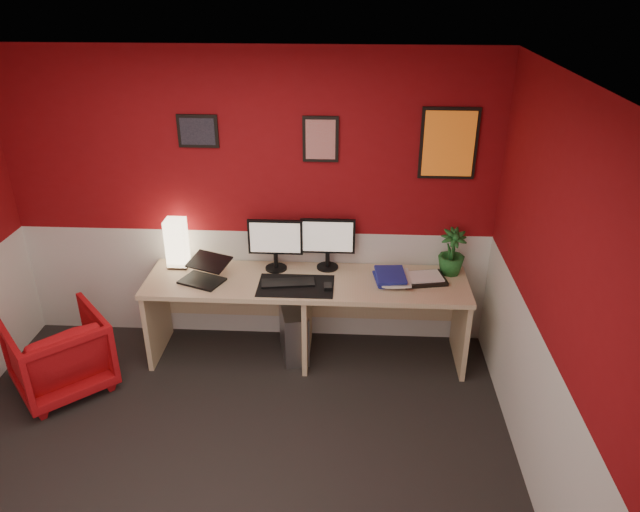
{
  "coord_description": "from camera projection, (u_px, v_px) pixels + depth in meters",
  "views": [
    {
      "loc": [
        0.82,
        -2.82,
        3.03
      ],
      "look_at": [
        0.6,
        1.21,
        1.05
      ],
      "focal_mm": 33.6,
      "sensor_mm": 36.0,
      "label": 1
    }
  ],
  "objects": [
    {
      "name": "book_middle",
      "position": [
        381.0,
        278.0,
        4.77
      ],
      "size": [
        0.24,
        0.32,
        0.02
      ],
      "primitive_type": "imported",
      "rotation": [
        0.0,
        0.0,
        0.02
      ],
      "color": "silver",
      "rests_on": "book_bottom"
    },
    {
      "name": "monitor_right",
      "position": [
        328.0,
        236.0,
        4.89
      ],
      "size": [
        0.45,
        0.06,
        0.58
      ],
      "primitive_type": "cube",
      "color": "black",
      "rests_on": "desk"
    },
    {
      "name": "armchair",
      "position": [
        59.0,
        354.0,
        4.63
      ],
      "size": [
        0.95,
        0.96,
        0.62
      ],
      "primitive_type": "imported",
      "rotation": [
        0.0,
        0.0,
        3.88
      ],
      "color": "#B21519",
      "rests_on": "ground"
    },
    {
      "name": "wainscot_right",
      "position": [
        541.0,
        432.0,
        3.59
      ],
      "size": [
        0.01,
        3.5,
        1.0
      ],
      "primitive_type": "cube",
      "color": "silver",
      "rests_on": "ground"
    },
    {
      "name": "laptop",
      "position": [
        201.0,
        270.0,
        4.75
      ],
      "size": [
        0.39,
        0.34,
        0.22
      ],
      "primitive_type": "cube",
      "rotation": [
        0.0,
        0.0,
        -0.39
      ],
      "color": "black",
      "rests_on": "desk"
    },
    {
      "name": "art_right",
      "position": [
        449.0,
        144.0,
        4.6
      ],
      "size": [
        0.44,
        0.02,
        0.56
      ],
      "primitive_type": "cube",
      "color": "orange",
      "rests_on": "wall_back"
    },
    {
      "name": "book_bottom",
      "position": [
        375.0,
        280.0,
        4.8
      ],
      "size": [
        0.24,
        0.3,
        0.03
      ],
      "primitive_type": "imported",
      "rotation": [
        0.0,
        0.0,
        0.14
      ],
      "color": "navy",
      "rests_on": "desk"
    },
    {
      "name": "wall_right",
      "position": [
        564.0,
        326.0,
        3.26
      ],
      "size": [
        0.01,
        3.5,
        2.5
      ],
      "primitive_type": "cube",
      "color": "maroon",
      "rests_on": "ground"
    },
    {
      "name": "art_center",
      "position": [
        321.0,
        139.0,
        4.64
      ],
      "size": [
        0.28,
        0.02,
        0.36
      ],
      "primitive_type": "cube",
      "color": "red",
      "rests_on": "wall_back"
    },
    {
      "name": "pc_tower",
      "position": [
        294.0,
        331.0,
        5.07
      ],
      "size": [
        0.3,
        0.48,
        0.45
      ],
      "primitive_type": "cube",
      "rotation": [
        0.0,
        0.0,
        0.23
      ],
      "color": "#99999E",
      "rests_on": "ground"
    },
    {
      "name": "monitor_left",
      "position": [
        275.0,
        237.0,
        4.87
      ],
      "size": [
        0.45,
        0.06,
        0.58
      ],
      "primitive_type": "cube",
      "color": "black",
      "rests_on": "desk"
    },
    {
      "name": "art_left",
      "position": [
        198.0,
        131.0,
        4.66
      ],
      "size": [
        0.32,
        0.02,
        0.26
      ],
      "primitive_type": "cube",
      "color": "black",
      "rests_on": "wall_back"
    },
    {
      "name": "keyboard",
      "position": [
        288.0,
        283.0,
        4.75
      ],
      "size": [
        0.44,
        0.2,
        0.02
      ],
      "primitive_type": "cube",
      "rotation": [
        0.0,
        0.0,
        0.14
      ],
      "color": "black",
      "rests_on": "desk_mat"
    },
    {
      "name": "wall_back",
      "position": [
        251.0,
        203.0,
        4.92
      ],
      "size": [
        4.0,
        0.01,
        2.5
      ],
      "primitive_type": "cube",
      "color": "maroon",
      "rests_on": "ground"
    },
    {
      "name": "ceiling",
      "position": [
        178.0,
        89.0,
        2.8
      ],
      "size": [
        4.0,
        3.5,
        0.01
      ],
      "primitive_type": "cube",
      "color": "white",
      "rests_on": "ground"
    },
    {
      "name": "mouse",
      "position": [
        328.0,
        287.0,
        4.68
      ],
      "size": [
        0.07,
        0.1,
        0.03
      ],
      "primitive_type": "cube",
      "rotation": [
        0.0,
        0.0,
        0.07
      ],
      "color": "black",
      "rests_on": "desk_mat"
    },
    {
      "name": "book_top",
      "position": [
        376.0,
        276.0,
        4.76
      ],
      "size": [
        0.25,
        0.33,
        0.03
      ],
      "primitive_type": "imported",
      "rotation": [
        0.0,
        0.0,
        0.08
      ],
      "color": "navy",
      "rests_on": "book_middle"
    },
    {
      "name": "wainscot_back",
      "position": [
        255.0,
        284.0,
        5.25
      ],
      "size": [
        4.0,
        0.01,
        1.0
      ],
      "primitive_type": "cube",
      "color": "silver",
      "rests_on": "ground"
    },
    {
      "name": "desk",
      "position": [
        307.0,
        319.0,
        4.98
      ],
      "size": [
        2.6,
        0.65,
        0.73
      ],
      "primitive_type": "cube",
      "color": "#D1B686",
      "rests_on": "ground"
    },
    {
      "name": "potted_plant",
      "position": [
        452.0,
        252.0,
        4.85
      ],
      "size": [
        0.23,
        0.23,
        0.38
      ],
      "primitive_type": "imported",
      "rotation": [
        0.0,
        0.0,
        0.08
      ],
      "color": "#19591E",
      "rests_on": "desk"
    },
    {
      "name": "zen_tray",
      "position": [
        423.0,
        279.0,
        4.81
      ],
      "size": [
        0.39,
        0.31,
        0.03
      ],
      "primitive_type": "cube",
      "rotation": [
        0.0,
        0.0,
        0.19
      ],
      "color": "black",
      "rests_on": "desk"
    },
    {
      "name": "desk_mat",
      "position": [
        296.0,
        286.0,
        4.73
      ],
      "size": [
        0.6,
        0.38,
        0.01
      ],
      "primitive_type": "cube",
      "color": "black",
      "rests_on": "desk"
    },
    {
      "name": "ground",
      "position": [
        218.0,
        479.0,
        3.9
      ],
      "size": [
        4.0,
        3.5,
        0.01
      ],
      "primitive_type": "cube",
      "color": "black",
      "rests_on": "ground"
    },
    {
      "name": "shoji_lamp",
      "position": [
        177.0,
        244.0,
        4.96
      ],
      "size": [
        0.16,
        0.16,
        0.4
      ],
      "primitive_type": "cube",
      "color": "#FFE5B2",
      "rests_on": "desk"
    }
  ]
}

